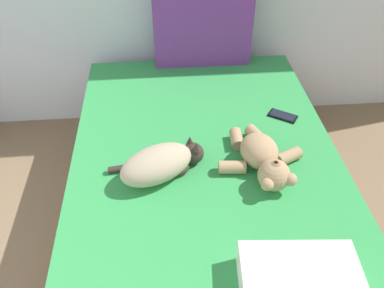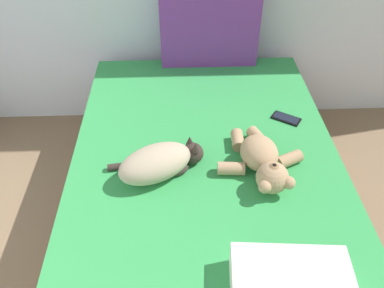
{
  "view_description": "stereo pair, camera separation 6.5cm",
  "coord_description": "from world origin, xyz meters",
  "views": [
    {
      "loc": [
        1.42,
        1.37,
        1.79
      ],
      "look_at": [
        1.54,
        2.78,
        0.58
      ],
      "focal_mm": 37.69,
      "sensor_mm": 36.0,
      "label": 1
    },
    {
      "loc": [
        1.48,
        1.37,
        1.79
      ],
      "look_at": [
        1.54,
        2.78,
        0.58
      ],
      "focal_mm": 37.69,
      "sensor_mm": 36.0,
      "label": 2
    }
  ],
  "objects": [
    {
      "name": "cat",
      "position": [
        1.39,
        2.67,
        0.57
      ],
      "size": [
        0.44,
        0.33,
        0.15
      ],
      "color": "tan",
      "rests_on": "bed"
    },
    {
      "name": "throw_pillow",
      "position": [
        1.84,
        2.06,
        0.56
      ],
      "size": [
        0.42,
        0.31,
        0.11
      ],
      "primitive_type": "cube",
      "rotation": [
        0.0,
        0.0,
        -0.08
      ],
      "color": "white",
      "rests_on": "bed"
    },
    {
      "name": "cell_phone",
      "position": [
        2.05,
        3.06,
        0.51
      ],
      "size": [
        0.16,
        0.14,
        0.01
      ],
      "color": "black",
      "rests_on": "bed"
    },
    {
      "name": "teddy_bear",
      "position": [
        1.85,
        2.67,
        0.57
      ],
      "size": [
        0.4,
        0.47,
        0.15
      ],
      "color": "tan",
      "rests_on": "bed"
    },
    {
      "name": "patterned_cushion",
      "position": [
        1.68,
        3.68,
        0.75
      ],
      "size": [
        0.6,
        0.12,
        0.49
      ],
      "color": "#72338C",
      "rests_on": "bed"
    },
    {
      "name": "bed",
      "position": [
        1.61,
        2.72,
        0.25
      ],
      "size": [
        1.32,
        2.09,
        0.5
      ],
      "color": "brown",
      "rests_on": "ground_plane"
    }
  ]
}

